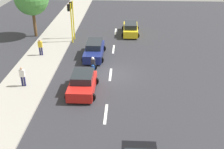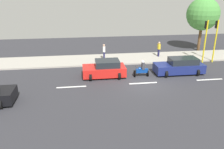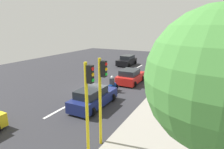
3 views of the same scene
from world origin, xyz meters
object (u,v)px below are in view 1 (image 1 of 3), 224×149
at_px(car_yellow_cab, 130,29).
at_px(traffic_light_corner, 72,15).
at_px(pedestrian_by_tree, 22,76).
at_px(car_red, 82,84).
at_px(traffic_light_midblock, 70,17).
at_px(motorcycle, 93,66).
at_px(pedestrian_near_signal, 40,47).
at_px(car_dark_blue, 94,50).

distance_m(car_yellow_cab, traffic_light_corner, 7.37).
bearing_deg(pedestrian_by_tree, car_yellow_cab, -122.70).
bearing_deg(car_red, traffic_light_midblock, -75.47).
xyz_separation_m(pedestrian_by_tree, traffic_light_midblock, (-2.06, -10.44, 1.87)).
bearing_deg(car_red, traffic_light_corner, -76.81).
xyz_separation_m(motorcycle, traffic_light_midblock, (3.27, -7.56, 2.29)).
height_order(car_yellow_cab, traffic_light_midblock, traffic_light_midblock).
bearing_deg(traffic_light_midblock, car_yellow_cab, -154.36).
bearing_deg(motorcycle, pedestrian_near_signal, -31.43).
distance_m(car_dark_blue, pedestrian_by_tree, 8.31).
distance_m(car_red, pedestrian_near_signal, 8.56).
bearing_deg(pedestrian_near_signal, traffic_light_midblock, -120.39).
relative_size(car_yellow_cab, pedestrian_by_tree, 2.55).
height_order(car_yellow_cab, pedestrian_by_tree, pedestrian_by_tree).
distance_m(traffic_light_corner, traffic_light_midblock, 1.14).
bearing_deg(pedestrian_near_signal, motorcycle, 148.57).
bearing_deg(car_dark_blue, motorcycle, 94.31).
height_order(traffic_light_corner, traffic_light_midblock, same).
height_order(motorcycle, pedestrian_by_tree, pedestrian_by_tree).
xyz_separation_m(car_red, pedestrian_near_signal, (5.22, -6.78, 0.35)).
bearing_deg(motorcycle, traffic_light_corner, -69.40).
xyz_separation_m(car_yellow_cab, traffic_light_midblock, (6.71, 3.22, 2.22)).
bearing_deg(traffic_light_midblock, motorcycle, 113.40).
xyz_separation_m(car_red, car_yellow_cab, (-3.89, -14.09, 0.00)).
relative_size(car_red, car_yellow_cab, 0.89).
xyz_separation_m(car_dark_blue, car_red, (0.18, 7.02, -0.00)).
relative_size(car_red, pedestrian_by_tree, 2.26).
xyz_separation_m(car_yellow_cab, pedestrian_near_signal, (9.11, 7.32, 0.35)).
relative_size(traffic_light_corner, traffic_light_midblock, 1.00).
bearing_deg(traffic_light_midblock, traffic_light_corner, -90.00).
bearing_deg(motorcycle, car_red, 82.15).
bearing_deg(car_dark_blue, car_red, 88.56).
bearing_deg(pedestrian_by_tree, car_red, 174.92).
height_order(car_dark_blue, car_yellow_cab, same).
relative_size(car_red, traffic_light_midblock, 0.85).
distance_m(pedestrian_near_signal, pedestrian_by_tree, 6.35).
distance_m(car_yellow_cab, pedestrian_near_signal, 11.69).
height_order(car_red, pedestrian_near_signal, pedestrian_near_signal).
distance_m(car_dark_blue, traffic_light_corner, 6.23).
bearing_deg(motorcycle, car_dark_blue, -85.69).
xyz_separation_m(pedestrian_by_tree, traffic_light_corner, (-2.06, -11.58, 1.87)).
relative_size(car_dark_blue, car_red, 1.19).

